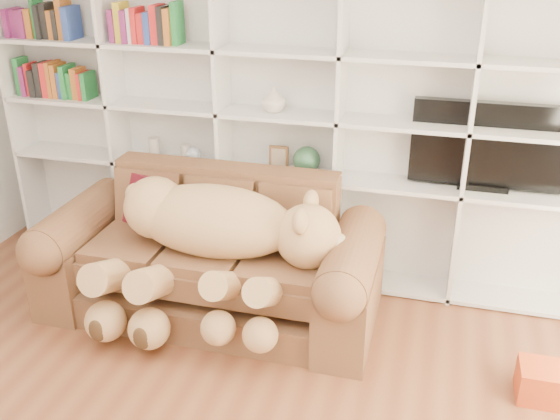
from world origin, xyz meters
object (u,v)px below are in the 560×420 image
(sofa, at_px, (212,264))
(gift_box, at_px, (541,382))
(tv, at_px, (488,147))
(teddy_bear, at_px, (211,240))

(sofa, xyz_separation_m, gift_box, (2.19, -0.38, -0.26))
(tv, bearing_deg, teddy_bear, -152.04)
(teddy_bear, height_order, gift_box, teddy_bear)
(sofa, xyz_separation_m, teddy_bear, (0.09, -0.20, 0.30))
(gift_box, bearing_deg, sofa, 170.13)
(sofa, height_order, gift_box, sofa)
(gift_box, bearing_deg, teddy_bear, 174.99)
(tv, bearing_deg, sofa, -158.44)
(gift_box, height_order, tv, tv)
(sofa, height_order, tv, tv)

